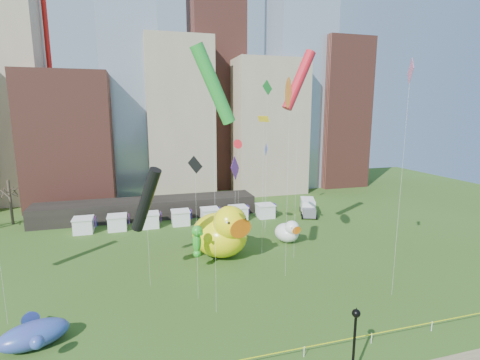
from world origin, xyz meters
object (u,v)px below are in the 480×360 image
object	(u,v)px
lamppost	(355,337)
box_truck	(308,207)
seahorse_green	(197,239)
whale_inflatable	(34,333)
big_duck	(222,232)
seahorse_purple	(222,226)
small_duck	(288,232)

from	to	relation	value
lamppost	box_truck	bearing A→B (deg)	67.54
seahorse_green	whale_inflatable	distance (m)	18.21
box_truck	whale_inflatable	bearing A→B (deg)	-121.96
big_duck	seahorse_green	world-z (taller)	big_duck
whale_inflatable	seahorse_purple	bearing A→B (deg)	18.86
lamppost	box_truck	size ratio (longest dim) A/B	0.81
small_duck	seahorse_purple	bearing A→B (deg)	172.67
seahorse_purple	box_truck	distance (m)	23.33
seahorse_green	seahorse_purple	bearing A→B (deg)	33.35
big_duck	whale_inflatable	size ratio (longest dim) A/B	1.54
lamppost	seahorse_green	bearing A→B (deg)	109.76
whale_inflatable	box_truck	bearing A→B (deg)	16.81
lamppost	box_truck	distance (m)	41.92
seahorse_purple	lamppost	world-z (taller)	lamppost
small_duck	seahorse_purple	size ratio (longest dim) A/B	0.94
small_duck	whale_inflatable	bearing A→B (deg)	-163.43
small_duck	seahorse_purple	distance (m)	10.16
big_duck	box_truck	size ratio (longest dim) A/B	1.49
big_duck	lamppost	distance (m)	24.33
big_duck	lamppost	size ratio (longest dim) A/B	1.83
seahorse_purple	small_duck	bearing A→B (deg)	26.71
seahorse_purple	box_truck	size ratio (longest dim) A/B	0.75
big_duck	whale_inflatable	xyz separation A→B (m)	(-18.69, -13.49, -2.23)
box_truck	seahorse_green	bearing A→B (deg)	-120.48
small_duck	lamppost	xyz separation A→B (m)	(-6.70, -26.51, 1.82)
whale_inflatable	lamppost	size ratio (longest dim) A/B	1.19
seahorse_green	small_duck	bearing A→B (deg)	5.49
seahorse_green	box_truck	size ratio (longest dim) A/B	0.82
seahorse_green	whale_inflatable	xyz separation A→B (m)	(-14.93, -10.01, -2.94)
small_duck	seahorse_green	bearing A→B (deg)	-169.38
seahorse_purple	whale_inflatable	xyz separation A→B (m)	(-19.09, -15.10, -2.50)
big_duck	box_truck	xyz separation A→B (m)	(19.62, 14.64, -1.89)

